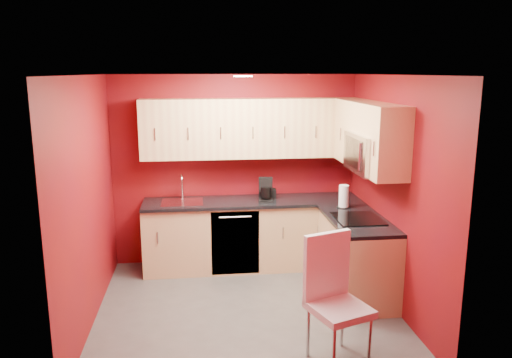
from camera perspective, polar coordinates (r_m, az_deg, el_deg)
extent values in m
plane|color=#4C4947|center=(5.63, -1.06, -14.57)|extent=(3.20, 3.20, 0.00)
plane|color=white|center=(5.02, -1.18, 11.81)|extent=(3.20, 3.20, 0.00)
plane|color=maroon|center=(6.64, -2.41, 1.05)|extent=(3.20, 0.00, 3.20)
plane|color=maroon|center=(3.76, 1.20, -7.77)|extent=(3.20, 0.00, 3.20)
plane|color=maroon|center=(5.28, -18.69, -2.54)|extent=(0.00, 3.00, 3.00)
plane|color=maroon|center=(5.57, 15.49, -1.58)|extent=(0.00, 3.00, 3.00)
cube|color=tan|center=(6.58, -0.40, -6.39)|extent=(2.80, 0.60, 0.87)
cube|color=tan|center=(5.93, 11.41, -8.77)|extent=(0.60, 1.30, 0.87)
cube|color=black|center=(6.44, -0.39, -2.60)|extent=(2.80, 0.63, 0.04)
cube|color=black|center=(5.77, 11.50, -4.61)|extent=(0.63, 1.27, 0.04)
cube|color=#E4C581|center=(6.40, -0.54, 5.84)|extent=(2.80, 0.35, 0.75)
cube|color=#E4C581|center=(6.21, 11.29, 5.41)|extent=(0.35, 0.57, 0.75)
cube|color=#E4C581|center=(5.14, 15.26, 3.83)|extent=(0.35, 0.22, 0.75)
cube|color=#E4C581|center=(5.57, 13.50, 6.72)|extent=(0.35, 0.76, 0.33)
cube|color=silver|center=(5.60, 13.07, 2.91)|extent=(0.40, 0.76, 0.42)
cube|color=black|center=(5.54, 11.22, 2.89)|extent=(0.02, 0.62, 0.33)
cylinder|color=silver|center=(5.32, 11.76, 2.49)|extent=(0.02, 0.02, 0.29)
cube|color=black|center=(5.73, 11.58, -4.47)|extent=(0.50, 0.55, 0.01)
cube|color=silver|center=(6.39, -8.43, -2.69)|extent=(0.52, 0.42, 0.02)
cylinder|color=silver|center=(6.56, -8.42, -1.11)|extent=(0.02, 0.02, 0.26)
torus|color=silver|center=(6.46, -8.48, -0.13)|extent=(0.02, 0.16, 0.16)
cylinder|color=silver|center=(6.40, -8.47, -0.78)|extent=(0.02, 0.02, 0.12)
cube|color=black|center=(6.29, -2.38, -7.31)|extent=(0.60, 0.02, 0.82)
cylinder|color=white|center=(5.32, -1.50, 11.67)|extent=(0.20, 0.20, 0.01)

